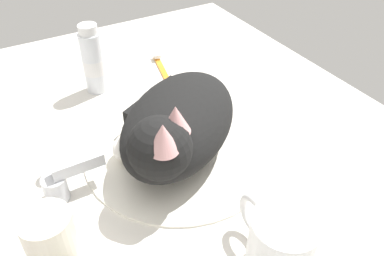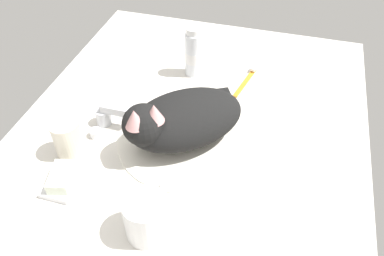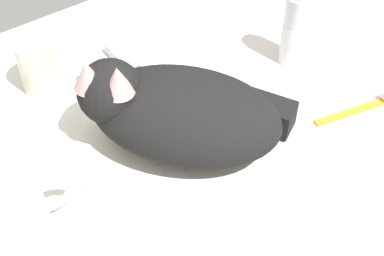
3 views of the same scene
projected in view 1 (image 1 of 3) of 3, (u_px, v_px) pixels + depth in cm
name	position (u px, v px, depth cm)	size (l,w,h in cm)	color
ground_plane	(180.00, 158.00, 68.15)	(110.00, 82.50, 3.00)	silver
sink_basin	(180.00, 150.00, 66.97)	(31.93, 31.93, 0.82)	white
faucet	(62.00, 183.00, 57.94)	(12.09, 9.45, 6.01)	silver
cat	(175.00, 125.00, 62.08)	(30.19, 30.75, 14.46)	black
coffee_mug	(281.00, 244.00, 47.49)	(12.31, 8.10, 8.95)	white
rinse_cup	(52.00, 242.00, 47.73)	(6.25, 6.25, 8.87)	silver
toothpaste_bottle	(93.00, 61.00, 78.41)	(4.34, 4.34, 14.22)	white
toothbrush	(162.00, 68.00, 88.49)	(14.16, 4.42, 1.60)	orange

